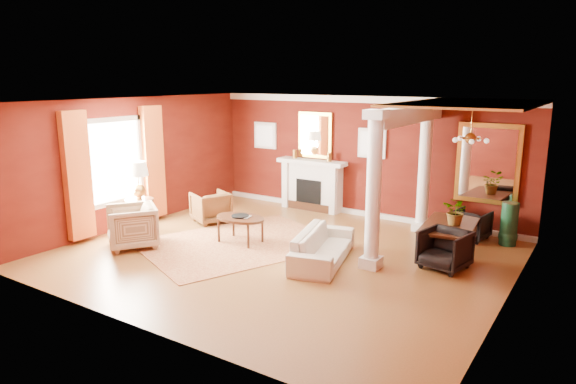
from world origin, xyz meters
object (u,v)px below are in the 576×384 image
Objects in this scene: coffee_table at (240,219)px; dining_table at (451,230)px; sofa at (323,241)px; armchair_leopard at (211,206)px; side_table at (138,184)px; armchair_stripe at (132,224)px.

dining_table is at bearing 23.80° from coffee_table.
armchair_leopard reaches higher than sofa.
armchair_stripe is at bearing -49.24° from side_table.
sofa is 3.84m from armchair_stripe.
armchair_stripe reaches higher than armchair_leopard.
armchair_stripe is at bearing 95.74° from sofa.
dining_table is at bearing 123.81° from armchair_leopard.
dining_table is (1.84, 1.74, 0.07)m from sofa.
armchair_stripe is at bearing -139.42° from coffee_table.
armchair_leopard is at bearing 59.00° from side_table.
sofa is 3.60m from armchair_leopard.
side_table is (-4.32, -0.50, 0.66)m from sofa.
armchair_stripe is (-3.60, -1.34, 0.07)m from sofa.
side_table is (-0.73, 0.84, 0.59)m from armchair_stripe.
armchair_leopard is at bearing 122.23° from armchair_stripe.
sofa is 2.53× the size of armchair_leopard.
armchair_stripe is 0.86× the size of coffee_table.
armchair_leopard is 0.85× the size of armchair_stripe.
dining_table is (3.80, 1.68, -0.04)m from coffee_table.
sofa is at bearing 100.46° from armchair_leopard.
side_table is 0.94× the size of dining_table.
armchair_leopard is at bearing 61.08° from sofa.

